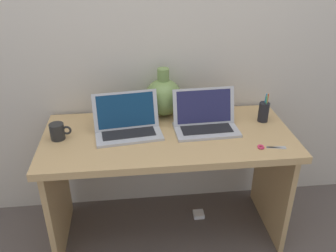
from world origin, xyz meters
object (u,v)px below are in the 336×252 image
coffee_mug (58,131)px  pen_cup (264,112)px  power_brick (199,214)px  laptop_left (127,123)px  scissors (266,147)px  laptop_right (205,119)px  green_vase (163,96)px

coffee_mug → pen_cup: 1.17m
power_brick → laptop_left: bearing=-173.0°
coffee_mug → power_brick: bearing=6.2°
pen_cup → scissors: size_ratio=1.20×
coffee_mug → power_brick: (0.82, 0.09, -0.74)m
pen_cup → scissors: (-0.08, -0.30, -0.06)m
scissors → laptop_left: bearing=160.9°
pen_cup → power_brick: pen_cup is taller
laptop_left → scissors: bearing=-19.1°
coffee_mug → power_brick: size_ratio=1.65×
pen_cup → laptop_right: bearing=-172.3°
laptop_right → scissors: laptop_right is taller
laptop_right → coffee_mug: size_ratio=3.14×
laptop_left → pen_cup: bearing=3.6°
green_vase → coffee_mug: size_ratio=2.54×
green_vase → pen_cup: green_vase is taller
laptop_left → scissors: laptop_left is taller
green_vase → power_brick: bearing=-34.9°
laptop_right → green_vase: green_vase is taller
laptop_right → coffee_mug: 0.81m
coffee_mug → power_brick: coffee_mug is taller
green_vase → power_brick: size_ratio=4.19×
green_vase → scissors: size_ratio=1.99×
scissors → power_brick: size_ratio=2.11×
laptop_left → pen_cup: 0.80m
laptop_right → power_brick: size_ratio=5.18×
laptop_left → power_brick: size_ratio=5.48×
coffee_mug → scissors: coffee_mug is taller
laptop_left → scissors: (0.71, -0.25, -0.06)m
green_vase → power_brick: 0.86m
coffee_mug → green_vase: bearing=22.1°
green_vase → scissors: bearing=-42.8°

